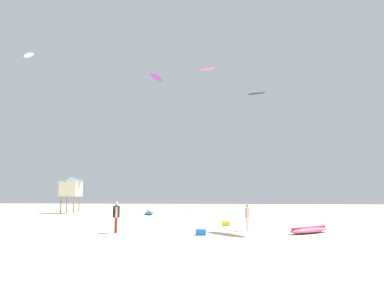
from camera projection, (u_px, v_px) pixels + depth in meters
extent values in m
plane|color=beige|center=(153.00, 252.00, 13.84)|extent=(120.00, 120.00, 0.00)
cylinder|color=#B21E23|center=(116.00, 225.00, 20.81)|extent=(0.16, 0.16, 0.88)
cylinder|color=#B21E23|center=(116.00, 225.00, 20.62)|extent=(0.16, 0.16, 0.88)
cylinder|color=black|center=(116.00, 212.00, 20.82)|extent=(0.40, 0.40, 0.66)
cylinder|color=beige|center=(116.00, 212.00, 21.04)|extent=(0.12, 0.12, 0.60)
cylinder|color=beige|center=(116.00, 212.00, 20.59)|extent=(0.12, 0.12, 0.60)
sphere|color=beige|center=(116.00, 204.00, 20.88)|extent=(0.24, 0.24, 0.24)
cylinder|color=silver|center=(248.00, 224.00, 21.84)|extent=(0.15, 0.15, 0.80)
cylinder|color=silver|center=(247.00, 224.00, 21.67)|extent=(0.15, 0.15, 0.80)
cylinder|color=silver|center=(247.00, 212.00, 21.85)|extent=(0.37, 0.37, 0.60)
cylinder|color=tan|center=(248.00, 213.00, 22.04)|extent=(0.11, 0.11, 0.55)
cylinder|color=tan|center=(246.00, 213.00, 21.66)|extent=(0.11, 0.11, 0.55)
sphere|color=tan|center=(247.00, 206.00, 21.91)|extent=(0.22, 0.22, 0.22)
ellipsoid|color=blue|center=(149.00, 213.00, 38.00)|extent=(1.89, 3.39, 0.38)
cylinder|color=red|center=(149.00, 211.00, 38.02)|extent=(1.06, 2.90, 0.14)
ellipsoid|color=#E5598C|center=(309.00, 230.00, 20.37)|extent=(3.01, 2.73, 0.37)
cylinder|color=red|center=(309.00, 228.00, 20.39)|extent=(2.33, 1.98, 0.14)
cylinder|color=#8C704C|center=(79.00, 205.00, 41.48)|extent=(0.14, 0.14, 1.90)
cylinder|color=#8C704C|center=(74.00, 205.00, 40.00)|extent=(0.14, 0.14, 1.90)
cylinder|color=#8C704C|center=(67.00, 204.00, 41.61)|extent=(0.14, 0.14, 1.90)
cylinder|color=#8C704C|center=(61.00, 205.00, 40.13)|extent=(0.14, 0.14, 1.90)
cube|color=beige|center=(71.00, 189.00, 41.05)|extent=(2.00, 2.00, 1.70)
pyramid|color=slate|center=(71.00, 179.00, 41.21)|extent=(2.30, 2.30, 0.55)
cube|color=yellow|center=(226.00, 224.00, 24.97)|extent=(0.56, 0.36, 0.32)
cube|color=blue|center=(201.00, 232.00, 19.50)|extent=(0.56, 0.36, 0.32)
ellipsoid|color=purple|center=(156.00, 77.00, 53.43)|extent=(1.90, 4.18, 0.45)
ellipsoid|color=#E5598C|center=(208.00, 69.00, 49.51)|extent=(2.25, 1.30, 0.39)
ellipsoid|color=#2D2D33|center=(256.00, 94.00, 45.72)|extent=(2.52, 1.44, 0.36)
ellipsoid|color=white|center=(29.00, 55.00, 44.34)|extent=(2.19, 1.63, 0.50)
cylinder|color=red|center=(29.00, 54.00, 44.35)|extent=(1.77, 1.08, 0.10)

